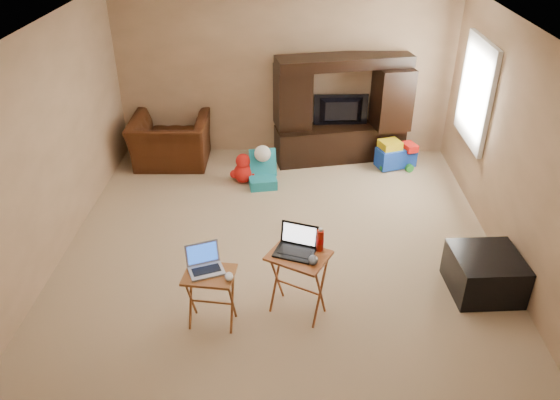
{
  "coord_description": "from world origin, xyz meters",
  "views": [
    {
      "loc": [
        0.11,
        -5.19,
        3.73
      ],
      "look_at": [
        0.0,
        -0.2,
        0.8
      ],
      "focal_mm": 35.0,
      "sensor_mm": 36.0,
      "label": 1
    }
  ],
  "objects_px": {
    "push_toy": "(396,154)",
    "ottoman": "(485,273)",
    "laptop_right": "(295,243)",
    "recliner": "(171,142)",
    "mouse_right": "(313,260)",
    "television": "(341,111)",
    "plush_toy": "(243,168)",
    "tray_table_left": "(211,299)",
    "laptop_left": "(206,261)",
    "tray_table_right": "(298,284)",
    "mouse_left": "(229,277)",
    "child_rocker": "(262,170)",
    "entertainment_center": "(342,109)",
    "water_bottle": "(320,241)"
  },
  "relations": [
    {
      "from": "television",
      "to": "plush_toy",
      "type": "relative_size",
      "value": 1.85
    },
    {
      "from": "ottoman",
      "to": "push_toy",
      "type": "bearing_deg",
      "value": 98.98
    },
    {
      "from": "ottoman",
      "to": "mouse_left",
      "type": "distance_m",
      "value": 2.68
    },
    {
      "from": "television",
      "to": "mouse_left",
      "type": "bearing_deg",
      "value": 67.34
    },
    {
      "from": "entertainment_center",
      "to": "television",
      "type": "bearing_deg",
      "value": 77.65
    },
    {
      "from": "laptop_left",
      "to": "water_bottle",
      "type": "relative_size",
      "value": 1.47
    },
    {
      "from": "entertainment_center",
      "to": "child_rocker",
      "type": "bearing_deg",
      "value": -153.55
    },
    {
      "from": "plush_toy",
      "to": "tray_table_right",
      "type": "distance_m",
      "value": 2.81
    },
    {
      "from": "ottoman",
      "to": "laptop_left",
      "type": "relative_size",
      "value": 2.16
    },
    {
      "from": "push_toy",
      "to": "laptop_right",
      "type": "bearing_deg",
      "value": -136.32
    },
    {
      "from": "child_rocker",
      "to": "mouse_left",
      "type": "distance_m",
      "value": 2.88
    },
    {
      "from": "laptop_left",
      "to": "tray_table_right",
      "type": "bearing_deg",
      "value": -11.69
    },
    {
      "from": "push_toy",
      "to": "laptop_right",
      "type": "distance_m",
      "value": 3.6
    },
    {
      "from": "child_rocker",
      "to": "push_toy",
      "type": "xyz_separation_m",
      "value": [
        1.96,
        0.63,
        -0.03
      ]
    },
    {
      "from": "laptop_left",
      "to": "television",
      "type": "bearing_deg",
      "value": 45.63
    },
    {
      "from": "plush_toy",
      "to": "tray_table_right",
      "type": "xyz_separation_m",
      "value": [
        0.75,
        -2.71,
        0.13
      ]
    },
    {
      "from": "recliner",
      "to": "laptop_right",
      "type": "distance_m",
      "value": 3.76
    },
    {
      "from": "recliner",
      "to": "plush_toy",
      "type": "bearing_deg",
      "value": 152.65
    },
    {
      "from": "ottoman",
      "to": "water_bottle",
      "type": "height_order",
      "value": "water_bottle"
    },
    {
      "from": "mouse_right",
      "to": "plush_toy",
      "type": "bearing_deg",
      "value": 107.32
    },
    {
      "from": "water_bottle",
      "to": "television",
      "type": "bearing_deg",
      "value": 82.32
    },
    {
      "from": "plush_toy",
      "to": "tray_table_left",
      "type": "height_order",
      "value": "tray_table_left"
    },
    {
      "from": "child_rocker",
      "to": "laptop_right",
      "type": "relative_size",
      "value": 1.37
    },
    {
      "from": "push_toy",
      "to": "mouse_right",
      "type": "distance_m",
      "value": 3.65
    },
    {
      "from": "television",
      "to": "laptop_right",
      "type": "relative_size",
      "value": 2.22
    },
    {
      "from": "child_rocker",
      "to": "mouse_left",
      "type": "height_order",
      "value": "mouse_left"
    },
    {
      "from": "television",
      "to": "laptop_left",
      "type": "xyz_separation_m",
      "value": [
        -1.52,
        -3.67,
        -0.04
      ]
    },
    {
      "from": "recliner",
      "to": "tray_table_left",
      "type": "bearing_deg",
      "value": 105.96
    },
    {
      "from": "child_rocker",
      "to": "plush_toy",
      "type": "height_order",
      "value": "child_rocker"
    },
    {
      "from": "recliner",
      "to": "laptop_left",
      "type": "distance_m",
      "value": 3.59
    },
    {
      "from": "water_bottle",
      "to": "child_rocker",
      "type": "bearing_deg",
      "value": 105.05
    },
    {
      "from": "push_toy",
      "to": "tray_table_right",
      "type": "relative_size",
      "value": 0.83
    },
    {
      "from": "tray_table_left",
      "to": "mouse_right",
      "type": "distance_m",
      "value": 1.05
    },
    {
      "from": "push_toy",
      "to": "laptop_left",
      "type": "relative_size",
      "value": 1.83
    },
    {
      "from": "push_toy",
      "to": "ottoman",
      "type": "distance_m",
      "value": 2.89
    },
    {
      "from": "child_rocker",
      "to": "laptop_left",
      "type": "relative_size",
      "value": 1.59
    },
    {
      "from": "recliner",
      "to": "mouse_right",
      "type": "relative_size",
      "value": 7.89
    },
    {
      "from": "ottoman",
      "to": "laptop_right",
      "type": "bearing_deg",
      "value": -169.91
    },
    {
      "from": "push_toy",
      "to": "television",
      "type": "bearing_deg",
      "value": 139.99
    },
    {
      "from": "laptop_left",
      "to": "mouse_left",
      "type": "height_order",
      "value": "laptop_left"
    },
    {
      "from": "laptop_right",
      "to": "tray_table_right",
      "type": "bearing_deg",
      "value": -8.28
    },
    {
      "from": "plush_toy",
      "to": "recliner",
      "type": "bearing_deg",
      "value": 153.69
    },
    {
      "from": "entertainment_center",
      "to": "plush_toy",
      "type": "xyz_separation_m",
      "value": [
        -1.41,
        -0.8,
        -0.58
      ]
    },
    {
      "from": "ottoman",
      "to": "tray_table_right",
      "type": "height_order",
      "value": "tray_table_right"
    },
    {
      "from": "recliner",
      "to": "laptop_right",
      "type": "bearing_deg",
      "value": 118.49
    },
    {
      "from": "ottoman",
      "to": "child_rocker",
      "type": "bearing_deg",
      "value": 137.35
    },
    {
      "from": "television",
      "to": "recliner",
      "type": "height_order",
      "value": "television"
    },
    {
      "from": "mouse_right",
      "to": "ottoman",
      "type": "bearing_deg",
      "value": 15.23
    },
    {
      "from": "entertainment_center",
      "to": "child_rocker",
      "type": "relative_size",
      "value": 3.91
    },
    {
      "from": "television",
      "to": "mouse_right",
      "type": "relative_size",
      "value": 5.72
    }
  ]
}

